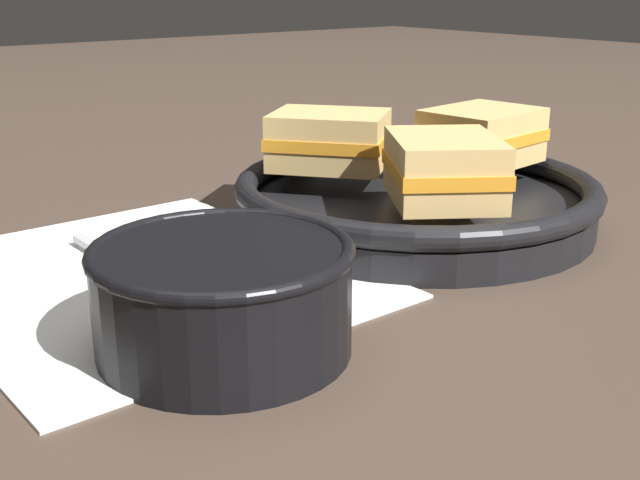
{
  "coord_description": "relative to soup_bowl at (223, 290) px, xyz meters",
  "views": [
    {
      "loc": [
        0.42,
        -0.28,
        0.2
      ],
      "look_at": [
        0.03,
        0.02,
        0.03
      ],
      "focal_mm": 45.0,
      "sensor_mm": 36.0,
      "label": 1
    }
  ],
  "objects": [
    {
      "name": "ground_plane",
      "position": [
        -0.07,
        0.08,
        -0.04
      ],
      "size": [
        4.0,
        4.0,
        0.0
      ],
      "primitive_type": "plane",
      "color": "#47382D"
    },
    {
      "name": "soup_bowl",
      "position": [
        0.0,
        0.0,
        0.0
      ],
      "size": [
        0.14,
        0.14,
        0.06
      ],
      "color": "black",
      "rests_on": "ground_plane"
    },
    {
      "name": "sandwich_far_left",
      "position": [
        -0.04,
        0.21,
        0.03
      ],
      "size": [
        0.12,
        0.12,
        0.05
      ],
      "rotation": [
        0.0,
        0.0,
        7.26
      ],
      "color": "#DBB26B",
      "rests_on": "skillet"
    },
    {
      "name": "skillet",
      "position": [
        -0.1,
        0.25,
        -0.01
      ],
      "size": [
        0.29,
        0.4,
        0.04
      ],
      "color": "black",
      "rests_on": "ground_plane"
    },
    {
      "name": "sandwich_near_right",
      "position": [
        -0.17,
        0.21,
        0.03
      ],
      "size": [
        0.12,
        0.12,
        0.05
      ],
      "rotation": [
        0.0,
        0.0,
        5.38
      ],
      "color": "#DBB26B",
      "rests_on": "skillet"
    },
    {
      "name": "spoon",
      "position": [
        -0.11,
        0.01,
        -0.03
      ],
      "size": [
        0.16,
        0.03,
        0.01
      ],
      "rotation": [
        0.0,
        0.0,
        0.01
      ],
      "color": "silver",
      "rests_on": "napkin"
    },
    {
      "name": "napkin",
      "position": [
        -0.13,
        0.01,
        -0.03
      ],
      "size": [
        0.3,
        0.26,
        0.0
      ],
      "color": "white",
      "rests_on": "ground_plane"
    },
    {
      "name": "sandwich_near_left",
      "position": [
        -0.1,
        0.32,
        0.03
      ],
      "size": [
        0.08,
        0.1,
        0.05
      ],
      "rotation": [
        0.0,
        0.0,
        3.25
      ],
      "color": "#DBB26B",
      "rests_on": "skillet"
    }
  ]
}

